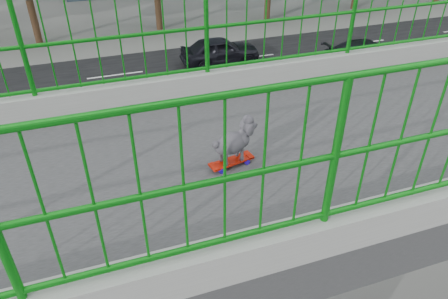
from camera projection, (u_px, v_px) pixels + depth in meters
name	position (u px, v px, depth m)	size (l,w,h in m)	color
road	(132.00, 128.00, 18.37)	(18.00, 90.00, 0.02)	black
footbridge	(244.00, 270.00, 5.25)	(3.00, 24.00, 7.00)	#2D2D2F
railing	(250.00, 133.00, 4.15)	(3.00, 24.00, 1.42)	gray
skateboard	(231.00, 162.00, 4.04)	(0.22, 0.46, 0.06)	red
poodle	(234.00, 141.00, 3.92)	(0.26, 0.48, 0.40)	#312E33
car_0	(346.00, 180.00, 14.18)	(1.57, 3.90, 1.33)	#B30718
car_1	(377.00, 120.00, 17.68)	(1.38, 3.95, 1.30)	#939398
car_2	(357.00, 83.00, 20.45)	(2.49, 5.41, 1.50)	black
car_3	(367.00, 54.00, 23.76)	(2.10, 5.16, 1.50)	black
car_4	(220.00, 50.00, 24.16)	(1.81, 4.51, 1.54)	black
car_5	(168.00, 219.00, 12.45)	(1.64, 4.71, 1.55)	#939398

